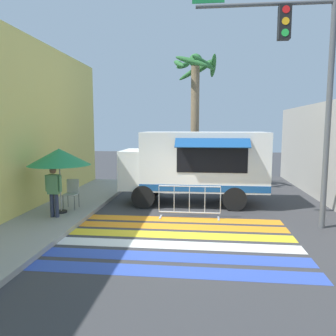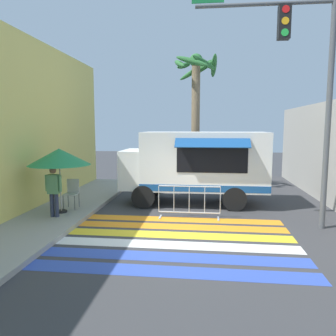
{
  "view_description": "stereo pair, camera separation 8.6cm",
  "coord_description": "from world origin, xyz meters",
  "px_view_note": "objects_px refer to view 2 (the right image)",
  "views": [
    {
      "loc": [
        0.75,
        -8.93,
        2.93
      ],
      "look_at": [
        -0.47,
        2.32,
        1.51
      ],
      "focal_mm": 35.0,
      "sensor_mm": 36.0,
      "label": 1
    },
    {
      "loc": [
        0.84,
        -8.92,
        2.93
      ],
      "look_at": [
        -0.47,
        2.32,
        1.51
      ],
      "focal_mm": 35.0,
      "sensor_mm": 36.0,
      "label": 2
    }
  ],
  "objects_px": {
    "folding_chair": "(72,191)",
    "palm_tree": "(196,97)",
    "patio_umbrella": "(59,157)",
    "vendor_person": "(54,189)",
    "traffic_signal_pole": "(305,70)",
    "barricade_front": "(189,202)",
    "food_truck": "(193,163)"
  },
  "relations": [
    {
      "from": "vendor_person",
      "to": "palm_tree",
      "type": "distance_m",
      "value": 7.84
    },
    {
      "from": "food_truck",
      "to": "patio_umbrella",
      "type": "height_order",
      "value": "food_truck"
    },
    {
      "from": "folding_chair",
      "to": "barricade_front",
      "type": "height_order",
      "value": "folding_chair"
    },
    {
      "from": "traffic_signal_pole",
      "to": "vendor_person",
      "type": "relative_size",
      "value": 4.25
    },
    {
      "from": "folding_chair",
      "to": "traffic_signal_pole",
      "type": "bearing_deg",
      "value": -17.24
    },
    {
      "from": "traffic_signal_pole",
      "to": "barricade_front",
      "type": "bearing_deg",
      "value": 169.23
    },
    {
      "from": "traffic_signal_pole",
      "to": "patio_umbrella",
      "type": "height_order",
      "value": "traffic_signal_pole"
    },
    {
      "from": "food_truck",
      "to": "palm_tree",
      "type": "xyz_separation_m",
      "value": [
        -0.01,
        2.85,
        2.7
      ]
    },
    {
      "from": "patio_umbrella",
      "to": "palm_tree",
      "type": "distance_m",
      "value": 7.1
    },
    {
      "from": "vendor_person",
      "to": "palm_tree",
      "type": "bearing_deg",
      "value": 68.22
    },
    {
      "from": "vendor_person",
      "to": "barricade_front",
      "type": "bearing_deg",
      "value": 25.06
    },
    {
      "from": "vendor_person",
      "to": "food_truck",
      "type": "bearing_deg",
      "value": 48.98
    },
    {
      "from": "food_truck",
      "to": "traffic_signal_pole",
      "type": "height_order",
      "value": "traffic_signal_pole"
    },
    {
      "from": "patio_umbrella",
      "to": "palm_tree",
      "type": "xyz_separation_m",
      "value": [
        4.21,
        5.22,
        2.32
      ]
    },
    {
      "from": "barricade_front",
      "to": "palm_tree",
      "type": "relative_size",
      "value": 0.32
    },
    {
      "from": "patio_umbrella",
      "to": "folding_chair",
      "type": "distance_m",
      "value": 1.38
    },
    {
      "from": "vendor_person",
      "to": "patio_umbrella",
      "type": "bearing_deg",
      "value": 107.23
    },
    {
      "from": "traffic_signal_pole",
      "to": "vendor_person",
      "type": "distance_m",
      "value": 8.14
    },
    {
      "from": "vendor_person",
      "to": "barricade_front",
      "type": "xyz_separation_m",
      "value": [
        4.17,
        0.8,
        -0.5
      ]
    },
    {
      "from": "traffic_signal_pole",
      "to": "palm_tree",
      "type": "distance_m",
      "value": 6.42
    },
    {
      "from": "patio_umbrella",
      "to": "folding_chair",
      "type": "bearing_deg",
      "value": 79.5
    },
    {
      "from": "food_truck",
      "to": "folding_chair",
      "type": "xyz_separation_m",
      "value": [
        -4.11,
        -1.74,
        -0.84
      ]
    },
    {
      "from": "barricade_front",
      "to": "palm_tree",
      "type": "height_order",
      "value": "palm_tree"
    },
    {
      "from": "folding_chair",
      "to": "palm_tree",
      "type": "xyz_separation_m",
      "value": [
        4.1,
        4.59,
        3.54
      ]
    },
    {
      "from": "folding_chair",
      "to": "palm_tree",
      "type": "height_order",
      "value": "palm_tree"
    },
    {
      "from": "folding_chair",
      "to": "barricade_front",
      "type": "distance_m",
      "value": 4.1
    },
    {
      "from": "barricade_front",
      "to": "traffic_signal_pole",
      "type": "bearing_deg",
      "value": -10.77
    },
    {
      "from": "folding_chair",
      "to": "barricade_front",
      "type": "bearing_deg",
      "value": -14.8
    },
    {
      "from": "folding_chair",
      "to": "vendor_person",
      "type": "relative_size",
      "value": 0.63
    },
    {
      "from": "patio_umbrella",
      "to": "barricade_front",
      "type": "relative_size",
      "value": 1.05
    },
    {
      "from": "traffic_signal_pole",
      "to": "palm_tree",
      "type": "xyz_separation_m",
      "value": [
        -3.18,
        5.57,
        -0.21
      ]
    },
    {
      "from": "palm_tree",
      "to": "folding_chair",
      "type": "bearing_deg",
      "value": -131.76
    }
  ]
}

